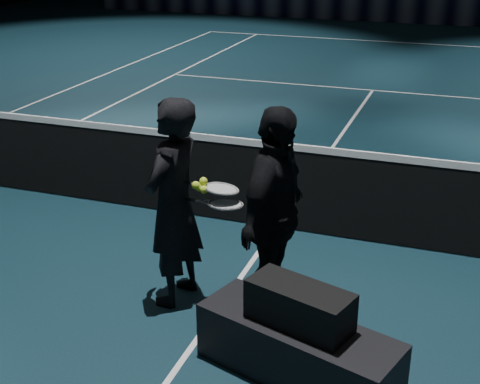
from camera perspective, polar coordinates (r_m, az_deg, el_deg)
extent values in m
plane|color=#0D242F|center=(7.08, 3.10, -3.06)|extent=(36.00, 36.00, 0.00)
cube|color=black|center=(6.89, 3.18, 0.32)|extent=(12.80, 0.02, 0.86)
cube|color=white|center=(6.73, 3.26, 3.99)|extent=(12.80, 0.03, 0.07)
cube|color=black|center=(21.87, 15.21, 14.86)|extent=(22.00, 0.15, 0.90)
cube|color=black|center=(4.84, 4.95, -13.31)|extent=(1.54, 0.91, 0.44)
cube|color=black|center=(4.64, 5.10, -9.65)|extent=(0.79, 0.52, 0.29)
cube|color=white|center=(4.51, 4.58, -10.67)|extent=(0.32, 0.11, 0.10)
imported|color=black|center=(5.46, -5.71, -0.98)|extent=(0.49, 0.69, 1.77)
imported|color=black|center=(5.20, 2.94, -2.12)|extent=(0.53, 1.07, 1.77)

